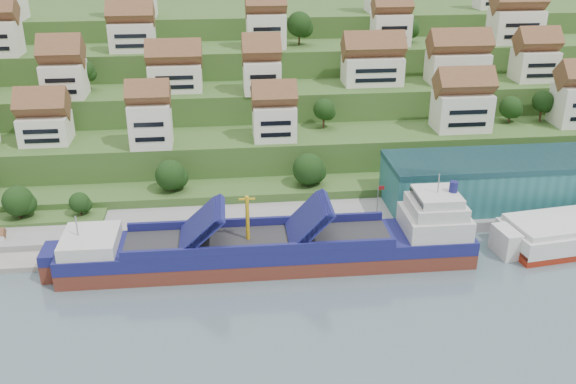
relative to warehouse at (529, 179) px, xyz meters
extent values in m
plane|color=slate|center=(-52.00, -17.00, -7.20)|extent=(300.00, 300.00, 0.00)
cube|color=gray|center=(-32.00, -2.00, -6.10)|extent=(180.00, 14.00, 2.20)
cube|color=#2D4C1E|center=(-52.00, 69.00, -5.20)|extent=(260.00, 128.00, 4.00)
cube|color=#2D4C1E|center=(-52.00, 74.00, -1.70)|extent=(260.00, 118.00, 11.00)
cube|color=#2D4C1E|center=(-52.00, 82.00, 1.80)|extent=(260.00, 102.00, 18.00)
cube|color=#2D4C1E|center=(-52.00, 90.00, 5.30)|extent=(260.00, 86.00, 25.00)
cube|color=#2D4C1E|center=(-52.00, 99.00, 8.30)|extent=(260.00, 68.00, 31.00)
cube|color=white|center=(-102.38, 23.81, 6.91)|extent=(10.58, 8.57, 6.21)
cube|color=white|center=(-78.79, 18.58, 8.65)|extent=(8.94, 7.03, 9.70)
cube|color=white|center=(-51.56, 20.47, 7.73)|extent=(9.49, 7.62, 7.86)
cube|color=white|center=(-7.22, 22.51, 8.17)|extent=(12.73, 8.26, 8.73)
cube|color=white|center=(-99.70, 36.29, 14.78)|extent=(9.60, 8.98, 7.96)
cube|color=white|center=(-74.07, 38.92, 14.11)|extent=(12.76, 7.90, 6.62)
cube|color=white|center=(-53.23, 34.97, 14.70)|extent=(8.76, 8.56, 7.80)
cube|color=white|center=(-24.88, 39.99, 14.31)|extent=(14.68, 8.36, 7.02)
cube|color=white|center=(-2.98, 39.16, 14.58)|extent=(14.90, 8.18, 7.56)
cube|color=white|center=(17.52, 39.14, 14.67)|extent=(10.29, 8.04, 7.75)
cube|color=white|center=(-85.25, 53.18, 21.44)|extent=(11.36, 7.30, 7.28)
cube|color=white|center=(-50.63, 53.75, 22.28)|extent=(10.10, 7.79, 8.96)
cube|color=white|center=(-17.03, 53.62, 21.97)|extent=(9.85, 7.14, 8.33)
cube|color=white|center=(17.60, 53.09, 22.24)|extent=(13.39, 8.47, 8.88)
cube|color=white|center=(-120.87, 70.66, 27.88)|extent=(10.64, 8.03, 8.16)
cube|color=white|center=(-86.53, 71.99, 28.17)|extent=(12.68, 7.51, 8.75)
ellipsoid|color=#193913|center=(-45.29, 9.11, 0.56)|extent=(6.89, 6.89, 6.89)
ellipsoid|color=#193913|center=(-74.58, 9.29, 0.43)|extent=(6.46, 6.46, 6.46)
ellipsoid|color=#193913|center=(6.48, 26.11, 7.64)|extent=(5.43, 5.43, 5.43)
ellipsoid|color=#193913|center=(14.43, 26.11, 8.96)|extent=(5.14, 5.14, 5.14)
ellipsoid|color=#193913|center=(-39.27, 26.66, 8.53)|extent=(5.05, 5.05, 5.05)
ellipsoid|color=#193913|center=(-101.47, 42.38, 14.46)|extent=(5.95, 5.95, 5.95)
ellipsoid|color=#193913|center=(-95.86, 40.97, 15.89)|extent=(4.83, 4.83, 4.83)
ellipsoid|color=#193913|center=(-41.50, 56.21, 23.40)|extent=(6.72, 6.72, 6.72)
ellipsoid|color=#193913|center=(-17.61, 58.94, 21.94)|extent=(4.39, 4.39, 4.39)
ellipsoid|color=#193913|center=(-11.08, 56.97, 21.68)|extent=(5.39, 5.39, 5.39)
ellipsoid|color=#193913|center=(-103.89, 2.00, -0.76)|extent=(6.01, 6.01, 6.01)
ellipsoid|color=#193913|center=(-92.22, 2.00, -1.68)|extent=(4.09, 4.09, 4.09)
cube|color=#266668|center=(0.00, 0.00, 0.00)|extent=(60.00, 15.00, 10.00)
cylinder|color=gray|center=(-34.00, -7.00, -1.00)|extent=(0.16, 0.16, 8.00)
cube|color=maroon|center=(-33.40, -7.00, 2.60)|extent=(1.20, 0.05, 0.80)
cube|color=maroon|center=(-55.91, -16.74, -6.20)|extent=(73.36, 11.89, 4.70)
cube|color=navy|center=(-55.91, -16.74, -3.16)|extent=(73.36, 12.00, 2.44)
cube|color=silver|center=(-86.91, -16.48, -0.81)|extent=(9.48, 10.79, 2.44)
cube|color=#262628|center=(-57.79, -16.72, -1.94)|extent=(47.05, 9.98, 0.28)
cube|color=navy|center=(-68.12, -16.64, 1.25)|extent=(7.12, 10.43, 6.49)
cube|color=navy|center=(-49.34, -16.79, 1.25)|extent=(6.77, 10.43, 6.86)
cylinder|color=gold|center=(-59.67, -16.71, 2.19)|extent=(0.66, 0.66, 8.45)
cube|color=silver|center=(-25.85, -16.99, -0.16)|extent=(11.36, 10.80, 3.76)
cube|color=silver|center=(-25.85, -16.99, 2.85)|extent=(9.47, 9.66, 2.35)
cube|color=silver|center=(-25.85, -16.99, 4.82)|extent=(7.59, 8.52, 1.69)
cylinder|color=navy|center=(-23.03, -17.02, 6.61)|extent=(1.52, 1.52, 2.07)
camera|label=1|loc=(-63.58, -117.31, 51.80)|focal=40.00mm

